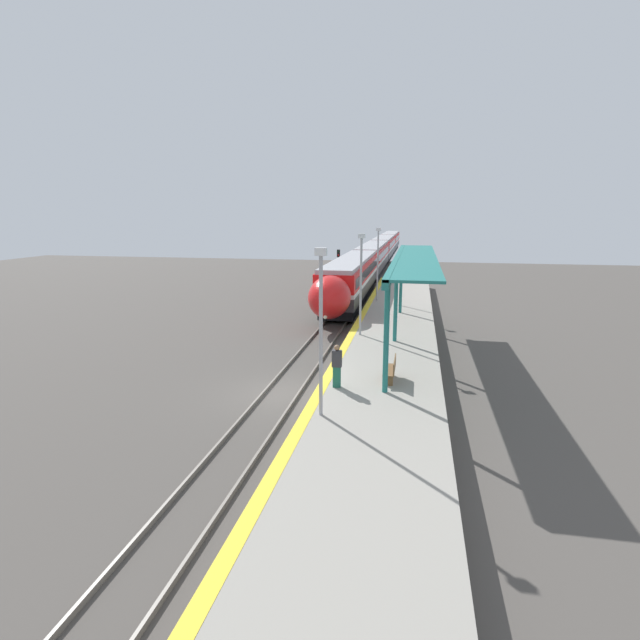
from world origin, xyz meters
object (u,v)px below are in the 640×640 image
lamppost_near (321,322)px  lamppost_mid (361,278)px  railway_signal (338,266)px  person_waiting (337,365)px  lamppost_far (378,259)px  platform_bench (391,369)px  train (378,252)px

lamppost_near → lamppost_mid: same height
railway_signal → lamppost_mid: size_ratio=0.74×
person_waiting → lamppost_far: size_ratio=0.30×
person_waiting → lamppost_far: lamppost_far is taller
person_waiting → lamppost_near: bearing=-91.9°
platform_bench → lamppost_far: lamppost_far is taller
lamppost_near → lamppost_mid: (0.00, 11.19, 0.00)m
person_waiting → lamppost_near: (-0.09, -2.71, 2.23)m
platform_bench → lamppost_near: size_ratio=0.30×
person_waiting → lamppost_near: lamppost_near is taller
lamppost_mid → lamppost_far: 11.19m
train → lamppost_near: (2.38, -53.53, 1.85)m
train → lamppost_near: bearing=-87.4°
person_waiting → lamppost_mid: size_ratio=0.30×
train → person_waiting: (2.47, -50.82, -0.39)m
train → lamppost_near: size_ratio=14.93×
railway_signal → lamppost_far: size_ratio=0.74×
lamppost_near → platform_bench: bearing=61.8°
railway_signal → lamppost_near: lamppost_near is taller
lamppost_near → lamppost_mid: size_ratio=1.00×
train → lamppost_far: (2.38, -31.15, 1.85)m
lamppost_mid → lamppost_far: same height
railway_signal → lamppost_far: lamppost_far is taller
platform_bench → person_waiting: (-1.97, -1.14, 0.37)m
train → lamppost_mid: bearing=-86.8°
lamppost_mid → lamppost_far: size_ratio=1.00×
platform_bench → lamppost_mid: lamppost_mid is taller
platform_bench → lamppost_far: (-2.06, 18.53, 2.61)m
train → person_waiting: bearing=-87.2°
lamppost_mid → lamppost_near: bearing=-90.0°
person_waiting → railway_signal: (-4.52, 29.07, 0.72)m
train → lamppost_far: 31.30m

